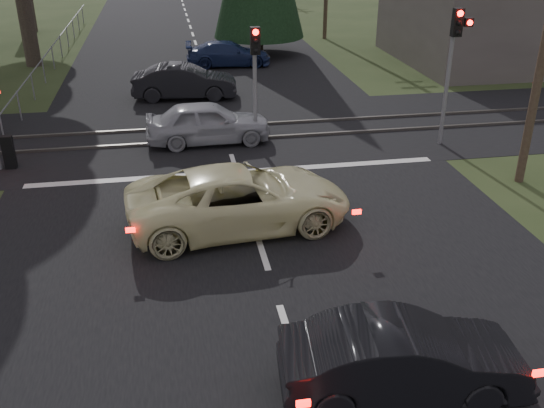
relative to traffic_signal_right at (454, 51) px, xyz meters
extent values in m
plane|color=#293719|center=(-7.55, -9.47, -3.31)|extent=(120.00, 120.00, 0.00)
cube|color=black|center=(-7.55, 0.53, -3.31)|extent=(14.00, 100.00, 0.01)
cube|color=black|center=(-7.55, 2.53, -3.31)|extent=(120.00, 8.00, 0.01)
cube|color=silver|center=(-7.55, -1.27, -3.30)|extent=(13.00, 0.35, 0.00)
cube|color=#59544C|center=(-7.55, 1.73, -3.26)|extent=(120.00, 0.12, 0.10)
cube|color=#59544C|center=(-7.55, 3.33, -3.26)|extent=(120.00, 0.12, 0.10)
cube|color=black|center=(-14.70, 0.33, -2.76)|extent=(0.35, 0.25, 1.10)
cylinder|color=slate|center=(-0.05, 0.13, -1.41)|extent=(0.14, 0.14, 3.80)
cube|color=black|center=(-0.05, -0.05, 0.94)|extent=(0.32, 0.24, 0.90)
sphere|color=#FF0C07|center=(-0.05, -0.18, 1.24)|extent=(0.20, 0.20, 0.20)
sphere|color=black|center=(-0.05, -0.18, 0.94)|extent=(0.18, 0.18, 0.18)
sphere|color=black|center=(-0.05, -0.18, 0.64)|extent=(0.18, 0.18, 0.18)
cube|color=black|center=(0.33, -0.05, 0.94)|extent=(0.28, 0.22, 0.28)
sphere|color=#FF0C07|center=(0.33, -0.17, 0.94)|extent=(0.18, 0.18, 0.18)
cylinder|color=slate|center=(-6.55, 1.33, -1.71)|extent=(0.14, 0.14, 3.20)
cube|color=black|center=(-6.55, 1.15, 0.34)|extent=(0.32, 0.24, 0.90)
sphere|color=#FF0C07|center=(-6.55, 1.02, 0.64)|extent=(0.20, 0.20, 0.20)
sphere|color=black|center=(-6.55, 1.02, 0.34)|extent=(0.18, 0.18, 0.18)
sphere|color=black|center=(-6.55, 1.02, 0.04)|extent=(0.18, 0.18, 0.18)
cylinder|color=#473D33|center=(-16.55, 15.53, -0.61)|extent=(0.80, 0.80, 5.40)
cylinder|color=#473D33|center=(-4.05, 16.53, -2.31)|extent=(0.50, 0.50, 2.00)
cube|color=#59514C|center=(10.45, 12.53, -1.31)|extent=(14.00, 10.00, 4.00)
imported|color=beige|center=(-7.91, -4.95, -2.51)|extent=(6.02, 3.24, 1.61)
imported|color=black|center=(-5.96, -11.51, -2.63)|extent=(4.29, 1.83, 1.38)
imported|color=#95969C|center=(-8.20, 1.68, -2.57)|extent=(4.43, 1.86, 1.50)
imported|color=#19254D|center=(-6.17, 13.65, -2.66)|extent=(4.58, 2.03, 1.31)
imported|color=black|center=(-8.76, 7.63, -2.57)|extent=(4.67, 2.00, 1.50)
camera|label=1|loc=(-9.53, -19.05, 4.15)|focal=40.00mm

